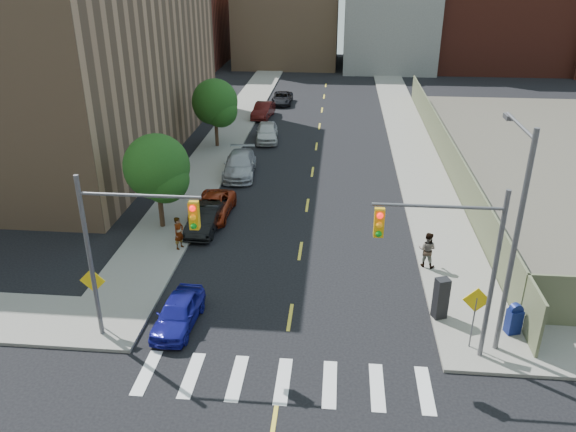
% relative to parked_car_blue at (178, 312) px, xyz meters
% --- Properties ---
extents(sidewalk_nw, '(3.50, 73.00, 0.15)m').
position_rel_parked_car_blue_xyz_m(sidewalk_nw, '(-3.17, 34.50, -0.57)').
color(sidewalk_nw, gray).
rests_on(sidewalk_nw, ground).
extents(sidewalk_ne, '(3.50, 73.00, 0.15)m').
position_rel_parked_car_blue_xyz_m(sidewalk_ne, '(12.33, 34.50, -0.57)').
color(sidewalk_ne, gray).
rests_on(sidewalk_ne, ground).
extents(fence_north, '(0.12, 44.00, 2.50)m').
position_rel_parked_car_blue_xyz_m(fence_north, '(14.18, 21.00, 0.61)').
color(fence_north, '#575A3F').
rests_on(fence_north, ground).
extents(building_nw, '(22.00, 30.00, 16.00)m').
position_rel_parked_car_blue_xyz_m(building_nw, '(-17.42, 23.00, 7.36)').
color(building_nw, '#8C6B4C').
rests_on(building_nw, ground).
extents(bg_bldg_west, '(14.00, 18.00, 12.00)m').
position_rel_parked_car_blue_xyz_m(bg_bldg_west, '(-17.42, 63.00, 5.36)').
color(bg_bldg_west, '#592319').
rests_on(bg_bldg_west, ground).
extents(bg_bldg_midwest, '(14.00, 16.00, 15.00)m').
position_rel_parked_car_blue_xyz_m(bg_bldg_midwest, '(-1.42, 65.00, 6.86)').
color(bg_bldg_midwest, '#8C6B4C').
rests_on(bg_bldg_midwest, ground).
extents(bg_bldg_center, '(12.00, 16.00, 10.00)m').
position_rel_parked_car_blue_xyz_m(bg_bldg_center, '(12.58, 63.00, 4.36)').
color(bg_bldg_center, gray).
rests_on(bg_bldg_center, ground).
extents(bg_bldg_east, '(18.00, 18.00, 16.00)m').
position_rel_parked_car_blue_xyz_m(bg_bldg_east, '(26.58, 65.00, 7.36)').
color(bg_bldg_east, '#592319').
rests_on(bg_bldg_east, ground).
extents(signal_nw, '(4.59, 0.30, 7.00)m').
position_rel_parked_car_blue_xyz_m(signal_nw, '(-1.40, -1.00, 3.89)').
color(signal_nw, '#59595E').
rests_on(signal_nw, ground).
extents(signal_ne, '(4.59, 0.30, 7.00)m').
position_rel_parked_car_blue_xyz_m(signal_ne, '(10.57, -1.00, 3.89)').
color(signal_ne, '#59595E').
rests_on(signal_ne, ground).
extents(streetlight_ne, '(0.25, 3.70, 9.00)m').
position_rel_parked_car_blue_xyz_m(streetlight_ne, '(12.78, -0.10, 4.58)').
color(streetlight_ne, '#59595E').
rests_on(streetlight_ne, ground).
extents(warn_sign_nw, '(1.06, 0.06, 2.83)m').
position_rel_parked_car_blue_xyz_m(warn_sign_nw, '(-3.22, -0.50, 1.35)').
color(warn_sign_nw, '#59595E').
rests_on(warn_sign_nw, ground).
extents(warn_sign_ne, '(1.06, 0.06, 2.83)m').
position_rel_parked_car_blue_xyz_m(warn_sign_ne, '(11.78, -0.50, 1.35)').
color(warn_sign_ne, '#59595E').
rests_on(warn_sign_ne, ground).
extents(warn_sign_midwest, '(1.06, 0.06, 2.83)m').
position_rel_parked_car_blue_xyz_m(warn_sign_midwest, '(-3.22, 13.00, 1.35)').
color(warn_sign_midwest, '#59595E').
rests_on(warn_sign_midwest, ground).
extents(tree_west_near, '(3.66, 3.64, 5.52)m').
position_rel_parked_car_blue_xyz_m(tree_west_near, '(-3.42, 9.05, 2.84)').
color(tree_west_near, '#332114').
rests_on(tree_west_near, ground).
extents(tree_west_far, '(3.66, 3.64, 5.52)m').
position_rel_parked_car_blue_xyz_m(tree_west_far, '(-3.42, 24.05, 2.84)').
color(tree_west_far, '#332114').
rests_on(tree_west_far, ground).
extents(parked_car_blue, '(1.72, 3.84, 1.28)m').
position_rel_parked_car_blue_xyz_m(parked_car_blue, '(0.00, 0.00, 0.00)').
color(parked_car_blue, navy).
rests_on(parked_car_blue, ground).
extents(parked_car_black, '(1.61, 4.20, 1.37)m').
position_rel_parked_car_blue_xyz_m(parked_car_black, '(-0.92, 9.02, 0.04)').
color(parked_car_black, black).
rests_on(parked_car_black, ground).
extents(parked_car_red, '(2.23, 4.63, 1.27)m').
position_rel_parked_car_blue_xyz_m(parked_car_red, '(-0.92, 10.83, -0.00)').
color(parked_car_red, maroon).
rests_on(parked_car_red, ground).
extents(parked_car_silver, '(2.53, 5.38, 1.52)m').
position_rel_parked_car_blue_xyz_m(parked_car_silver, '(-0.50, 17.93, 0.12)').
color(parked_car_silver, '#A0A1A7').
rests_on(parked_car_silver, ground).
extents(parked_car_white, '(2.24, 4.62, 1.52)m').
position_rel_parked_car_blue_xyz_m(parked_car_white, '(0.38, 26.16, 0.12)').
color(parked_car_white, silver).
rests_on(parked_car_white, ground).
extents(parked_car_maroon, '(1.92, 4.47, 1.43)m').
position_rel_parked_car_blue_xyz_m(parked_car_maroon, '(-0.92, 33.46, 0.08)').
color(parked_car_maroon, '#410E0D').
rests_on(parked_car_maroon, ground).
extents(parked_car_grey, '(2.03, 4.40, 1.22)m').
position_rel_parked_car_blue_xyz_m(parked_car_grey, '(0.29, 39.21, -0.03)').
color(parked_car_grey, black).
rests_on(parked_car_grey, ground).
extents(mailbox, '(0.66, 0.58, 1.37)m').
position_rel_parked_car_blue_xyz_m(mailbox, '(13.68, 0.58, 0.17)').
color(mailbox, navy).
rests_on(mailbox, sidewalk_ne).
extents(payphone, '(0.68, 0.62, 1.85)m').
position_rel_parked_car_blue_xyz_m(payphone, '(10.88, 1.42, 0.43)').
color(payphone, black).
rests_on(payphone, sidewalk_ne).
extents(pedestrian_west, '(0.65, 0.76, 1.76)m').
position_rel_parked_car_blue_xyz_m(pedestrian_west, '(-1.72, 6.47, 0.39)').
color(pedestrian_west, gray).
rests_on(pedestrian_west, sidewalk_nw).
extents(pedestrian_east, '(1.07, 0.95, 1.82)m').
position_rel_parked_car_blue_xyz_m(pedestrian_east, '(10.88, 5.76, 0.42)').
color(pedestrian_east, gray).
rests_on(pedestrian_east, sidewalk_ne).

